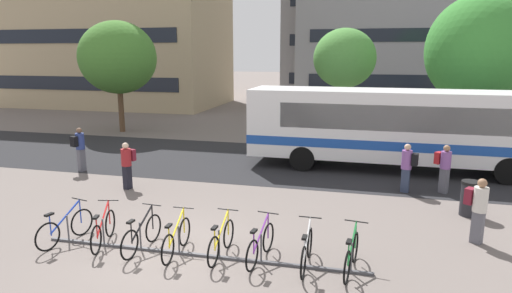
# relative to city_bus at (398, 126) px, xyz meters

# --- Properties ---
(ground) EXTENTS (200.00, 200.00, 0.00)m
(ground) POSITION_rel_city_bus_xyz_m (-5.69, -9.12, -1.78)
(ground) COLOR #6B605B
(bus_lane_asphalt) EXTENTS (80.00, 7.20, 0.01)m
(bus_lane_asphalt) POSITION_rel_city_bus_xyz_m (-5.69, -0.00, -1.77)
(bus_lane_asphalt) COLOR #232326
(bus_lane_asphalt) RESTS_ON ground
(city_bus) EXTENTS (12.06, 2.71, 3.20)m
(city_bus) POSITION_rel_city_bus_xyz_m (0.00, 0.00, 0.00)
(city_bus) COLOR white
(city_bus) RESTS_ON ground
(bike_rack) EXTENTS (7.90, 0.18, 0.70)m
(bike_rack) POSITION_rel_city_bus_xyz_m (-4.94, -9.20, -1.68)
(bike_rack) COLOR #47474C
(bike_rack) RESTS_ON ground
(parked_bicycle_blue_0) EXTENTS (0.58, 1.69, 0.99)m
(parked_bicycle_blue_0) POSITION_rel_city_bus_xyz_m (-8.43, -9.29, -1.39)
(parked_bicycle_blue_0) COLOR black
(parked_bicycle_blue_0) RESTS_ON ground
(parked_bicycle_red_1) EXTENTS (0.61, 1.68, 0.99)m
(parked_bicycle_red_1) POSITION_rel_city_bus_xyz_m (-7.44, -9.17, -1.39)
(parked_bicycle_red_1) COLOR black
(parked_bicycle_red_1) RESTS_ON ground
(parked_bicycle_black_2) EXTENTS (0.52, 1.72, 0.99)m
(parked_bicycle_black_2) POSITION_rel_city_bus_xyz_m (-6.38, -9.22, -1.39)
(parked_bicycle_black_2) COLOR black
(parked_bicycle_black_2) RESTS_ON ground
(parked_bicycle_yellow_3) EXTENTS (0.52, 1.72, 0.99)m
(parked_bicycle_yellow_3) POSITION_rel_city_bus_xyz_m (-5.48, -9.23, -1.39)
(parked_bicycle_yellow_3) COLOR black
(parked_bicycle_yellow_3) RESTS_ON ground
(parked_bicycle_yellow_4) EXTENTS (0.52, 1.72, 0.99)m
(parked_bicycle_yellow_4) POSITION_rel_city_bus_xyz_m (-4.43, -9.09, -1.39)
(parked_bicycle_yellow_4) COLOR black
(parked_bicycle_yellow_4) RESTS_ON ground
(parked_bicycle_purple_5) EXTENTS (0.52, 1.71, 0.99)m
(parked_bicycle_purple_5) POSITION_rel_city_bus_xyz_m (-3.50, -9.06, -1.39)
(parked_bicycle_purple_5) COLOR black
(parked_bicycle_purple_5) RESTS_ON ground
(parked_bicycle_white_6) EXTENTS (0.52, 1.72, 0.99)m
(parked_bicycle_white_6) POSITION_rel_city_bus_xyz_m (-2.45, -9.12, -1.39)
(parked_bicycle_white_6) COLOR black
(parked_bicycle_white_6) RESTS_ON ground
(parked_bicycle_green_7) EXTENTS (0.52, 1.71, 0.99)m
(parked_bicycle_green_7) POSITION_rel_city_bus_xyz_m (-1.49, -9.11, -1.39)
(parked_bicycle_green_7) COLOR black
(parked_bicycle_green_7) RESTS_ON ground
(commuter_maroon_pack_0) EXTENTS (0.61, 0.54, 1.66)m
(commuter_maroon_pack_0) POSITION_rel_city_bus_xyz_m (1.47, -6.82, -0.82)
(commuter_maroon_pack_0) COLOR #565660
(commuter_maroon_pack_0) RESTS_ON ground
(commuter_black_pack_1) EXTENTS (0.47, 0.60, 1.76)m
(commuter_black_pack_1) POSITION_rel_city_bus_xyz_m (-12.23, -3.34, -0.76)
(commuter_black_pack_1) COLOR #565660
(commuter_black_pack_1) RESTS_ON ground
(commuter_red_pack_2) EXTENTS (0.60, 0.56, 1.65)m
(commuter_red_pack_2) POSITION_rel_city_bus_xyz_m (1.34, -2.77, -0.82)
(commuter_red_pack_2) COLOR #565660
(commuter_red_pack_2) RESTS_ON ground
(commuter_maroon_pack_3) EXTENTS (0.42, 0.57, 1.64)m
(commuter_maroon_pack_3) POSITION_rel_city_bus_xyz_m (-9.23, -4.91, -0.83)
(commuter_maroon_pack_3) COLOR black
(commuter_maroon_pack_3) RESTS_ON ground
(commuter_black_pack_4) EXTENTS (0.58, 0.43, 1.67)m
(commuter_black_pack_4) POSITION_rel_city_bus_xyz_m (0.15, -3.02, -0.82)
(commuter_black_pack_4) COLOR #2D3851
(commuter_black_pack_4) RESTS_ON ground
(trash_bin) EXTENTS (0.55, 0.55, 1.03)m
(trash_bin) POSITION_rel_city_bus_xyz_m (1.74, -4.85, -1.26)
(trash_bin) COLOR #232328
(trash_bin) RESTS_ON ground
(street_tree_0) EXTENTS (5.05, 5.05, 7.51)m
(street_tree_0) POSITION_rel_city_bus_xyz_m (4.03, 6.39, 2.99)
(street_tree_0) COLOR brown
(street_tree_0) RESTS_ON ground
(street_tree_1) EXTENTS (3.59, 3.59, 6.05)m
(street_tree_1) POSITION_rel_city_bus_xyz_m (-2.59, 8.12, 2.55)
(street_tree_1) COLOR brown
(street_tree_1) RESTS_ON ground
(street_tree_2) EXTENTS (4.46, 4.46, 6.48)m
(street_tree_2) POSITION_rel_city_bus_xyz_m (-15.43, 5.14, 2.60)
(street_tree_2) COLOR brown
(street_tree_2) RESTS_ON ground
(building_centre_block) EXTENTS (15.56, 11.98, 14.72)m
(building_centre_block) POSITION_rel_city_bus_xyz_m (-1.86, 31.06, 5.58)
(building_centre_block) COLOR gray
(building_centre_block) RESTS_ON ground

